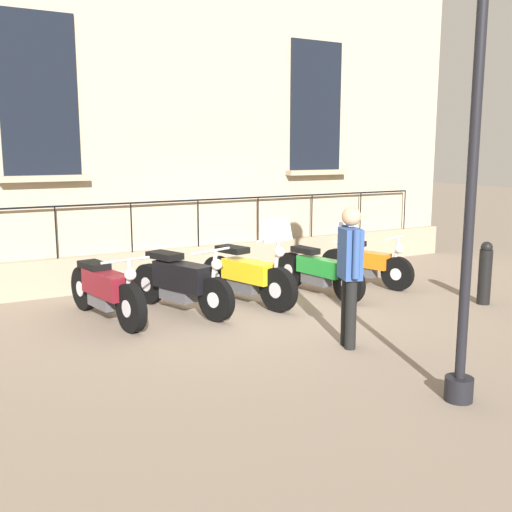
{
  "coord_description": "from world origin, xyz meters",
  "views": [
    {
      "loc": [
        8.05,
        -4.65,
        2.46
      ],
      "look_at": [
        -0.08,
        0.0,
        0.8
      ],
      "focal_mm": 42.22,
      "sensor_mm": 36.0,
      "label": 1
    }
  ],
  "objects_px": {
    "motorcycle_black": "(181,283)",
    "bollard": "(485,273)",
    "motorcycle_maroon": "(106,291)",
    "motorcycle_orange": "(366,264)",
    "motorcycle_green": "(319,271)",
    "pedestrian_standing": "(350,268)",
    "motorcycle_yellow": "(248,276)",
    "lamppost": "(478,86)"
  },
  "relations": [
    {
      "from": "motorcycle_black",
      "to": "motorcycle_green",
      "type": "xyz_separation_m",
      "value": [
        0.16,
        2.47,
        -0.04
      ]
    },
    {
      "from": "motorcycle_green",
      "to": "motorcycle_maroon",
      "type": "bearing_deg",
      "value": -94.39
    },
    {
      "from": "motorcycle_green",
      "to": "bollard",
      "type": "height_order",
      "value": "motorcycle_green"
    },
    {
      "from": "motorcycle_yellow",
      "to": "lamppost",
      "type": "height_order",
      "value": "lamppost"
    },
    {
      "from": "motorcycle_black",
      "to": "bollard",
      "type": "distance_m",
      "value": 4.84
    },
    {
      "from": "motorcycle_black",
      "to": "motorcycle_maroon",
      "type": "bearing_deg",
      "value": -96.05
    },
    {
      "from": "motorcycle_green",
      "to": "lamppost",
      "type": "relative_size",
      "value": 0.44
    },
    {
      "from": "motorcycle_black",
      "to": "motorcycle_green",
      "type": "distance_m",
      "value": 2.48
    },
    {
      "from": "motorcycle_maroon",
      "to": "motorcycle_yellow",
      "type": "bearing_deg",
      "value": 85.27
    },
    {
      "from": "motorcycle_maroon",
      "to": "pedestrian_standing",
      "type": "relative_size",
      "value": 1.24
    },
    {
      "from": "motorcycle_maroon",
      "to": "motorcycle_orange",
      "type": "height_order",
      "value": "motorcycle_maroon"
    },
    {
      "from": "motorcycle_yellow",
      "to": "pedestrian_standing",
      "type": "bearing_deg",
      "value": 1.14
    },
    {
      "from": "motorcycle_maroon",
      "to": "bollard",
      "type": "height_order",
      "value": "bollard"
    },
    {
      "from": "motorcycle_green",
      "to": "motorcycle_orange",
      "type": "height_order",
      "value": "motorcycle_green"
    },
    {
      "from": "motorcycle_orange",
      "to": "bollard",
      "type": "relative_size",
      "value": 1.82
    },
    {
      "from": "motorcycle_maroon",
      "to": "motorcycle_black",
      "type": "distance_m",
      "value": 1.13
    },
    {
      "from": "lamppost",
      "to": "bollard",
      "type": "height_order",
      "value": "lamppost"
    },
    {
      "from": "motorcycle_maroon",
      "to": "lamppost",
      "type": "height_order",
      "value": "lamppost"
    },
    {
      "from": "motorcycle_black",
      "to": "bollard",
      "type": "xyz_separation_m",
      "value": [
        1.97,
        4.42,
        0.05
      ]
    },
    {
      "from": "motorcycle_black",
      "to": "lamppost",
      "type": "distance_m",
      "value": 5.25
    },
    {
      "from": "motorcycle_green",
      "to": "pedestrian_standing",
      "type": "bearing_deg",
      "value": -28.09
    },
    {
      "from": "motorcycle_maroon",
      "to": "motorcycle_yellow",
      "type": "height_order",
      "value": "motorcycle_yellow"
    },
    {
      "from": "motorcycle_green",
      "to": "pedestrian_standing",
      "type": "xyz_separation_m",
      "value": [
        2.43,
        -1.3,
        0.59
      ]
    },
    {
      "from": "motorcycle_green",
      "to": "lamppost",
      "type": "bearing_deg",
      "value": -17.85
    },
    {
      "from": "motorcycle_yellow",
      "to": "motorcycle_orange",
      "type": "relative_size",
      "value": 1.1
    },
    {
      "from": "motorcycle_green",
      "to": "bollard",
      "type": "relative_size",
      "value": 2.03
    },
    {
      "from": "motorcycle_yellow",
      "to": "bollard",
      "type": "distance_m",
      "value": 3.81
    },
    {
      "from": "motorcycle_orange",
      "to": "bollard",
      "type": "distance_m",
      "value": 2.15
    },
    {
      "from": "bollard",
      "to": "pedestrian_standing",
      "type": "xyz_separation_m",
      "value": [
        0.62,
        -3.25,
        0.5
      ]
    },
    {
      "from": "motorcycle_maroon",
      "to": "lamppost",
      "type": "xyz_separation_m",
      "value": [
        4.57,
        2.22,
        2.59
      ]
    },
    {
      "from": "motorcycle_yellow",
      "to": "motorcycle_orange",
      "type": "height_order",
      "value": "motorcycle_yellow"
    },
    {
      "from": "motorcycle_maroon",
      "to": "motorcycle_black",
      "type": "bearing_deg",
      "value": 83.95
    },
    {
      "from": "motorcycle_green",
      "to": "motorcycle_orange",
      "type": "relative_size",
      "value": 1.12
    },
    {
      "from": "motorcycle_orange",
      "to": "motorcycle_maroon",
      "type": "bearing_deg",
      "value": -90.98
    },
    {
      "from": "motorcycle_black",
      "to": "lamppost",
      "type": "height_order",
      "value": "lamppost"
    },
    {
      "from": "motorcycle_maroon",
      "to": "motorcycle_black",
      "type": "relative_size",
      "value": 1.04
    },
    {
      "from": "bollard",
      "to": "lamppost",
      "type": "bearing_deg",
      "value": -53.39
    },
    {
      "from": "motorcycle_maroon",
      "to": "pedestrian_standing",
      "type": "xyz_separation_m",
      "value": [
        2.71,
        2.3,
        0.58
      ]
    },
    {
      "from": "motorcycle_orange",
      "to": "pedestrian_standing",
      "type": "bearing_deg",
      "value": -43.42
    },
    {
      "from": "motorcycle_black",
      "to": "motorcycle_orange",
      "type": "distance_m",
      "value": 3.66
    },
    {
      "from": "motorcycle_maroon",
      "to": "pedestrian_standing",
      "type": "height_order",
      "value": "pedestrian_standing"
    },
    {
      "from": "motorcycle_black",
      "to": "motorcycle_green",
      "type": "height_order",
      "value": "motorcycle_green"
    }
  ]
}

